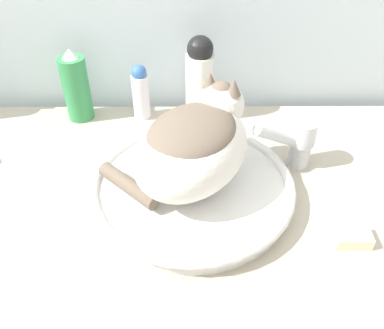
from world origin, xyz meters
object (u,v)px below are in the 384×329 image
(soap_bar, at_px, (352,237))
(deodorant_stick, at_px, (141,92))
(faucet, at_px, (297,141))
(spray_bottle_trigger, at_px, (76,87))
(lotion_bottle_white, at_px, (200,79))
(cat, at_px, (194,143))

(soap_bar, bearing_deg, deodorant_stick, 134.58)
(faucet, bearing_deg, deodorant_stick, -53.41)
(spray_bottle_trigger, height_order, soap_bar, spray_bottle_trigger)
(faucet, height_order, soap_bar, faucet)
(deodorant_stick, height_order, lotion_bottle_white, lotion_bottle_white)
(lotion_bottle_white, bearing_deg, deodorant_stick, 180.00)
(deodorant_stick, bearing_deg, cat, -65.79)
(cat, distance_m, lotion_bottle_white, 0.28)
(spray_bottle_trigger, distance_m, lotion_bottle_white, 0.30)
(faucet, height_order, spray_bottle_trigger, spray_bottle_trigger)
(cat, distance_m, spray_bottle_trigger, 0.40)
(faucet, bearing_deg, cat, -1.43)
(lotion_bottle_white, relative_size, soap_bar, 3.33)
(cat, bearing_deg, spray_bottle_trigger, 77.80)
(spray_bottle_trigger, height_order, lotion_bottle_white, lotion_bottle_white)
(deodorant_stick, relative_size, spray_bottle_trigger, 0.78)
(faucet, bearing_deg, lotion_bottle_white, -68.43)
(faucet, xyz_separation_m, soap_bar, (0.06, -0.21, -0.05))
(spray_bottle_trigger, relative_size, soap_bar, 2.86)
(spray_bottle_trigger, bearing_deg, deodorant_stick, 0.00)
(spray_bottle_trigger, distance_m, soap_bar, 0.69)
(deodorant_stick, xyz_separation_m, soap_bar, (0.40, -0.41, -0.06))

